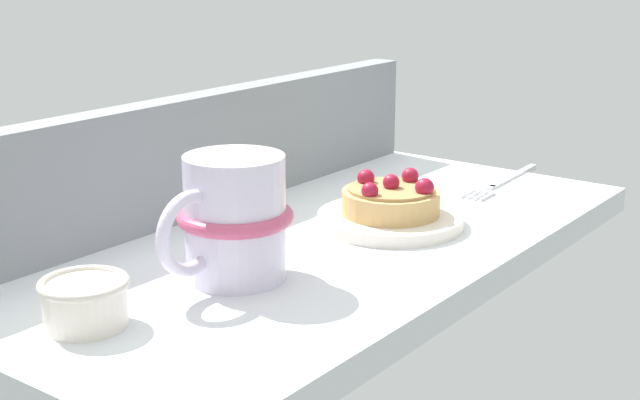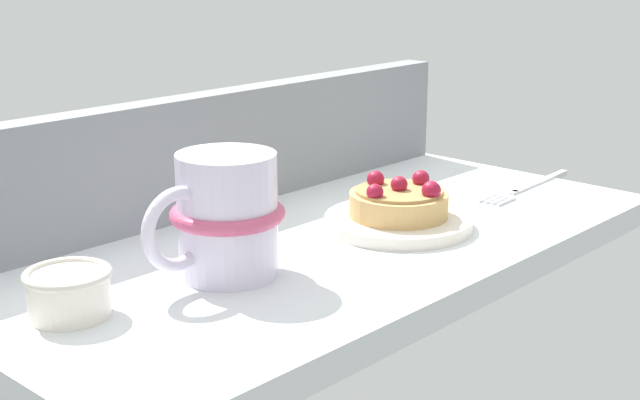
{
  "view_description": "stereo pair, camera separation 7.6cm",
  "coord_description": "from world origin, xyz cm",
  "px_view_note": "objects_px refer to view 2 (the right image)",
  "views": [
    {
      "loc": [
        -61.5,
        -45.95,
        25.5
      ],
      "look_at": [
        -2.74,
        -1.77,
        4.4
      ],
      "focal_mm": 50.91,
      "sensor_mm": 36.0,
      "label": 1
    },
    {
      "loc": [
        -56.6,
        -51.81,
        25.5
      ],
      "look_at": [
        -2.74,
        -1.77,
        4.4
      ],
      "focal_mm": 50.91,
      "sensor_mm": 36.0,
      "label": 2
    }
  ],
  "objects_px": {
    "coffee_mug": "(225,216)",
    "dessert_fork": "(528,185)",
    "dessert_plate": "(398,222)",
    "raspberry_tart": "(399,201)",
    "sugar_bowl": "(69,291)"
  },
  "relations": [
    {
      "from": "coffee_mug",
      "to": "sugar_bowl",
      "type": "relative_size",
      "value": 2.03
    },
    {
      "from": "coffee_mug",
      "to": "dessert_fork",
      "type": "bearing_deg",
      "value": -5.55
    },
    {
      "from": "coffee_mug",
      "to": "dessert_fork",
      "type": "distance_m",
      "value": 0.4
    },
    {
      "from": "raspberry_tart",
      "to": "dessert_fork",
      "type": "bearing_deg",
      "value": -4.25
    },
    {
      "from": "dessert_fork",
      "to": "sugar_bowl",
      "type": "height_order",
      "value": "sugar_bowl"
    },
    {
      "from": "dessert_plate",
      "to": "raspberry_tart",
      "type": "xyz_separation_m",
      "value": [
        0.0,
        -0.0,
        0.02
      ]
    },
    {
      "from": "dessert_plate",
      "to": "sugar_bowl",
      "type": "xyz_separation_m",
      "value": [
        -0.32,
        0.04,
        0.01
      ]
    },
    {
      "from": "dessert_fork",
      "to": "coffee_mug",
      "type": "bearing_deg",
      "value": 174.45
    },
    {
      "from": "dessert_fork",
      "to": "sugar_bowl",
      "type": "distance_m",
      "value": 0.53
    },
    {
      "from": "raspberry_tart",
      "to": "dessert_fork",
      "type": "xyz_separation_m",
      "value": [
        0.2,
        -0.02,
        -0.02
      ]
    },
    {
      "from": "raspberry_tart",
      "to": "sugar_bowl",
      "type": "xyz_separation_m",
      "value": [
        -0.32,
        0.04,
        -0.01
      ]
    },
    {
      "from": "dessert_plate",
      "to": "dessert_fork",
      "type": "height_order",
      "value": "dessert_plate"
    },
    {
      "from": "coffee_mug",
      "to": "dessert_fork",
      "type": "height_order",
      "value": "coffee_mug"
    },
    {
      "from": "dessert_plate",
      "to": "raspberry_tart",
      "type": "distance_m",
      "value": 0.02
    },
    {
      "from": "dessert_fork",
      "to": "sugar_bowl",
      "type": "xyz_separation_m",
      "value": [
        -0.52,
        0.06,
        0.02
      ]
    }
  ]
}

